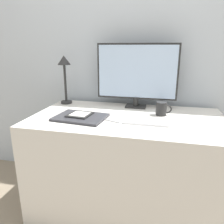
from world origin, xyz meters
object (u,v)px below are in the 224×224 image
monitor (137,74)px  laptop (81,117)px  keyboard (146,122)px  ereader (80,114)px  pen (111,121)px  desk_lamp (64,69)px  coffee_mug (162,109)px

monitor → laptop: 0.56m
monitor → keyboard: size_ratio=2.17×
keyboard → ereader: size_ratio=1.68×
monitor → ereader: bearing=-133.2°
monitor → pen: size_ratio=4.79×
monitor → pen: (-0.11, -0.39, -0.26)m
laptop → ereader: 0.02m
keyboard → desk_lamp: (-0.70, 0.36, 0.28)m
monitor → coffee_mug: size_ratio=5.72×
laptop → ereader: (-0.01, 0.02, 0.01)m
ereader → coffee_mug: bearing=18.4°
ereader → pen: size_ratio=1.31×
ereader → pen: ereader is taller
keyboard → ereader: bearing=177.6°
monitor → laptop: (-0.33, -0.38, -0.26)m
laptop → monitor: bearing=49.1°
keyboard → laptop: bearing=179.9°
desk_lamp → keyboard: bearing=-27.4°
laptop → desk_lamp: bearing=126.3°
keyboard → coffee_mug: 0.22m
monitor → keyboard: monitor is taller
desk_lamp → pen: 0.68m
desk_lamp → coffee_mug: size_ratio=3.64×
laptop → keyboard: bearing=-0.1°
keyboard → desk_lamp: 0.84m
monitor → ereader: monitor is taller
monitor → desk_lamp: monitor is taller
keyboard → pen: (-0.22, -0.01, -0.00)m
monitor → desk_lamp: 0.59m
laptop → desk_lamp: (-0.27, 0.36, 0.28)m
monitor → desk_lamp: bearing=-178.8°
laptop → coffee_mug: 0.57m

